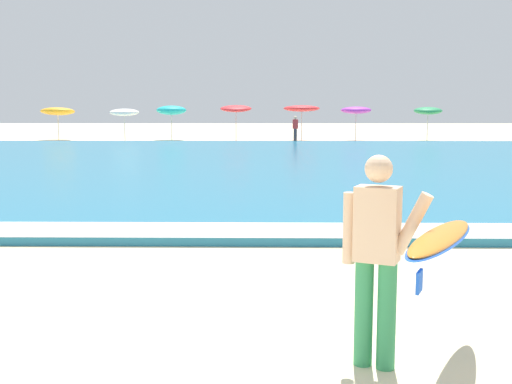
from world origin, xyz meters
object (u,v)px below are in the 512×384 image
at_px(beach_umbrella_6, 428,111).
at_px(beachgoer_near_row_left, 295,129).
at_px(surfer_with_board, 407,245).
at_px(beach_umbrella_1, 124,112).
at_px(beach_umbrella_4, 302,108).
at_px(beach_umbrella_5, 356,110).
at_px(beach_umbrella_2, 171,110).
at_px(beach_umbrella_0, 58,111).
at_px(beach_umbrella_3, 236,109).

height_order(beach_umbrella_6, beachgoer_near_row_left, beach_umbrella_6).
relative_size(surfer_with_board, beach_umbrella_1, 1.19).
bearing_deg(beach_umbrella_4, beach_umbrella_6, 1.72).
xyz_separation_m(surfer_with_board, beach_umbrella_5, (4.59, 35.64, 0.88)).
relative_size(beach_umbrella_2, beach_umbrella_4, 0.97).
xyz_separation_m(beach_umbrella_0, beachgoer_near_row_left, (15.14, -3.20, -0.99)).
height_order(beach_umbrella_4, beachgoer_near_row_left, beach_umbrella_4).
xyz_separation_m(beach_umbrella_0, beach_umbrella_3, (11.52, -0.82, 0.17)).
bearing_deg(surfer_with_board, beach_umbrella_3, 94.82).
bearing_deg(beach_umbrella_5, beach_umbrella_1, -174.45).
height_order(surfer_with_board, beach_umbrella_0, beach_umbrella_0).
height_order(beach_umbrella_5, beach_umbrella_6, beach_umbrella_6).
relative_size(beach_umbrella_1, beach_umbrella_2, 0.92).
distance_m(beach_umbrella_1, beach_umbrella_5, 14.45).
relative_size(surfer_with_board, beach_umbrella_3, 1.05).
bearing_deg(beach_umbrella_6, beach_umbrella_0, 178.90).
distance_m(beach_umbrella_0, beach_umbrella_5, 19.10).
bearing_deg(beachgoer_near_row_left, beach_umbrella_1, 172.76).
relative_size(beach_umbrella_2, beach_umbrella_6, 1.02).
distance_m(surfer_with_board, beach_umbrella_0, 38.92).
xyz_separation_m(surfer_with_board, beach_umbrella_3, (-2.98, 35.30, 0.98)).
bearing_deg(beach_umbrella_2, surfer_with_board, -78.78).
relative_size(beach_umbrella_0, beachgoer_near_row_left, 1.37).
xyz_separation_m(beach_umbrella_1, beach_umbrella_6, (18.91, 1.42, 0.09)).
bearing_deg(beachgoer_near_row_left, beach_umbrella_5, 34.59).
height_order(beach_umbrella_3, beach_umbrella_6, beach_umbrella_3).
xyz_separation_m(beach_umbrella_1, beachgoer_near_row_left, (10.43, -1.33, -0.94)).
bearing_deg(beach_umbrella_3, beach_umbrella_2, 168.03).
bearing_deg(beach_umbrella_5, beach_umbrella_4, -176.36).
xyz_separation_m(surfer_with_board, beach_umbrella_4, (1.15, 35.42, 0.99)).
distance_m(beach_umbrella_2, beach_umbrella_3, 4.29).
bearing_deg(beach_umbrella_5, surfer_with_board, -97.34).
relative_size(beach_umbrella_2, beach_umbrella_3, 0.96).
bearing_deg(beach_umbrella_5, beach_umbrella_2, 177.35).
distance_m(beach_umbrella_5, beach_umbrella_6, 4.53).
bearing_deg(beach_umbrella_5, beachgoer_near_row_left, -145.41).
bearing_deg(beach_umbrella_4, beach_umbrella_1, -173.85).
bearing_deg(surfer_with_board, beachgoer_near_row_left, 88.88).
bearing_deg(beach_umbrella_0, beach_umbrella_3, -4.06).
bearing_deg(beach_umbrella_0, beach_umbrella_2, 0.57).
relative_size(beach_umbrella_5, beachgoer_near_row_left, 1.35).
bearing_deg(beach_umbrella_4, beach_umbrella_0, 177.47).
xyz_separation_m(surfer_with_board, beach_umbrella_0, (-14.50, 36.11, 0.81)).
bearing_deg(beach_umbrella_1, beach_umbrella_0, 158.34).
xyz_separation_m(beach_umbrella_3, beachgoer_near_row_left, (3.62, -2.38, -1.16)).
relative_size(beach_umbrella_3, beachgoer_near_row_left, 1.46).
relative_size(beach_umbrella_0, beach_umbrella_4, 0.95).
distance_m(beach_umbrella_0, beach_umbrella_4, 15.66).
height_order(beach_umbrella_0, beach_umbrella_5, beach_umbrella_0).
bearing_deg(beach_umbrella_4, beach_umbrella_3, -178.25).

